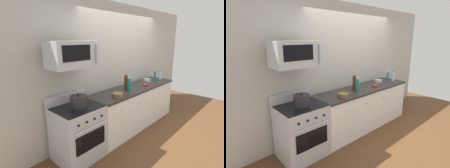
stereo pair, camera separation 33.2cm
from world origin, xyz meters
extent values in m
plane|color=brown|center=(0.00, 0.00, 0.00)|extent=(6.67, 6.67, 0.00)
cube|color=#B7B2A8|center=(0.00, 0.41, 1.35)|extent=(5.56, 0.10, 2.70)
cube|color=white|center=(0.00, 0.00, 0.44)|extent=(2.44, 0.62, 0.88)
cube|color=#2D2B28|center=(0.00, 0.00, 0.90)|extent=(2.47, 0.65, 0.04)
cube|color=black|center=(0.00, -0.28, 0.05)|extent=(2.44, 0.02, 0.10)
cylinder|color=silver|center=(-0.85, -0.32, 0.72)|extent=(0.10, 0.02, 0.02)
cylinder|color=silver|center=(-0.28, -0.32, 0.72)|extent=(0.10, 0.02, 0.02)
cylinder|color=silver|center=(0.28, -0.32, 0.72)|extent=(0.10, 0.02, 0.02)
cylinder|color=silver|center=(0.85, -0.32, 0.72)|extent=(0.10, 0.02, 0.02)
cube|color=#B7BABF|center=(-1.61, 0.00, 0.46)|extent=(0.76, 0.64, 0.91)
cube|color=black|center=(-1.61, -0.32, 0.45)|extent=(0.58, 0.01, 0.30)
cylinder|color=#B7BABF|center=(-1.61, -0.35, 0.68)|extent=(0.61, 0.02, 0.02)
cube|color=#B7BABF|center=(-1.61, 0.29, 0.99)|extent=(0.76, 0.06, 0.16)
cube|color=black|center=(-1.61, 0.00, 0.92)|extent=(0.73, 0.61, 0.01)
cylinder|color=black|center=(-1.84, -0.33, 0.79)|extent=(0.04, 0.02, 0.04)
cylinder|color=black|center=(-1.68, -0.33, 0.79)|extent=(0.04, 0.02, 0.04)
cylinder|color=black|center=(-1.53, -0.33, 0.79)|extent=(0.04, 0.02, 0.04)
cylinder|color=black|center=(-1.38, -0.33, 0.79)|extent=(0.04, 0.02, 0.04)
cube|color=#B7BABF|center=(-1.61, 0.05, 1.75)|extent=(0.74, 0.40, 0.40)
cube|color=black|center=(-1.67, -0.15, 1.78)|extent=(0.48, 0.01, 0.22)
cube|color=#B7BABF|center=(-1.31, -0.17, 1.75)|extent=(0.02, 0.04, 0.30)
cylinder|color=silver|center=(1.05, -0.07, 1.04)|extent=(0.06, 0.06, 0.24)
cylinder|color=blue|center=(1.05, -0.07, 1.17)|extent=(0.04, 0.04, 0.02)
cylinder|color=teal|center=(1.06, 0.10, 1.02)|extent=(0.06, 0.06, 0.21)
cylinder|color=white|center=(1.06, 0.10, 1.14)|extent=(0.04, 0.04, 0.02)
cylinder|color=#197F7A|center=(-0.32, -0.08, 1.05)|extent=(0.07, 0.07, 0.26)
cylinder|color=beige|center=(-0.32, -0.08, 1.19)|extent=(0.05, 0.05, 0.03)
cylinder|color=#59330F|center=(-0.29, 0.04, 1.06)|extent=(0.08, 0.08, 0.29)
cylinder|color=maroon|center=(-0.29, 0.04, 1.22)|extent=(0.05, 0.05, 0.03)
cylinder|color=#B72D28|center=(0.24, -0.11, 0.94)|extent=(0.13, 0.13, 0.04)
torus|color=#B72D28|center=(0.24, -0.11, 0.96)|extent=(0.13, 0.13, 0.01)
cylinder|color=#B72D28|center=(0.24, -0.11, 0.92)|extent=(0.07, 0.07, 0.01)
cylinder|color=brown|center=(-0.79, -0.15, 0.96)|extent=(0.20, 0.20, 0.07)
torus|color=brown|center=(-0.79, -0.15, 0.99)|extent=(0.20, 0.20, 0.01)
cylinder|color=brown|center=(-0.79, -0.15, 0.93)|extent=(0.11, 0.11, 0.01)
cylinder|color=#B2B5BA|center=(0.64, 0.09, 0.95)|extent=(0.19, 0.19, 0.07)
torus|color=#B2B5BA|center=(0.64, 0.09, 0.98)|extent=(0.19, 0.19, 0.01)
cylinder|color=#B2B5BA|center=(0.64, 0.09, 0.93)|extent=(0.10, 0.10, 0.01)
cylinder|color=#262628|center=(-1.61, -0.05, 1.02)|extent=(0.27, 0.27, 0.19)
sphere|color=black|center=(-1.61, -0.05, 1.13)|extent=(0.04, 0.04, 0.04)
camera|label=1|loc=(-3.21, -2.21, 1.99)|focal=28.64mm
camera|label=2|loc=(-2.98, -2.45, 1.99)|focal=28.64mm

